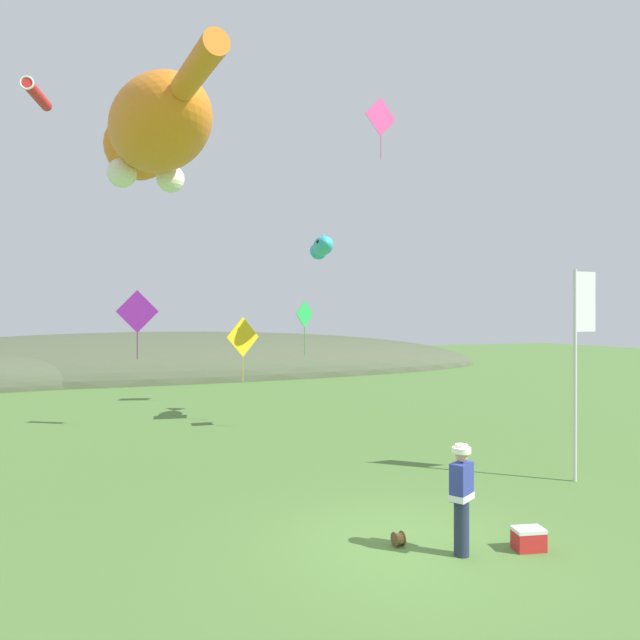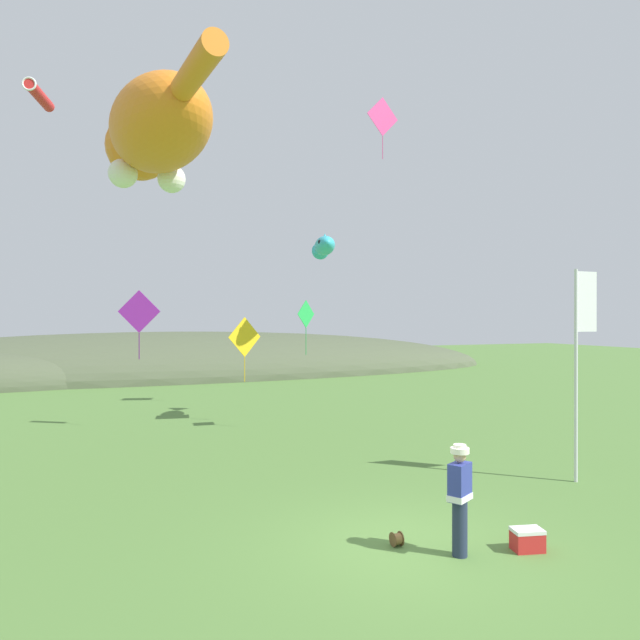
% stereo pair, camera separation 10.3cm
% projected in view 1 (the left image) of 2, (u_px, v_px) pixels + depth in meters
% --- Properties ---
extents(ground_plane, '(120.00, 120.00, 0.00)m').
position_uv_depth(ground_plane, '(411.00, 547.00, 9.42)').
color(ground_plane, '#517A38').
extents(distant_hill_ridge, '(51.89, 14.94, 5.74)m').
position_uv_depth(distant_hill_ridge, '(139.00, 375.00, 37.78)').
color(distant_hill_ridge, '#4C563D').
rests_on(distant_hill_ridge, ground).
extents(festival_attendant, '(0.49, 0.43, 1.77)m').
position_uv_depth(festival_attendant, '(462.00, 496.00, 9.07)').
color(festival_attendant, '#232D47').
rests_on(festival_attendant, ground).
extents(kite_spool, '(0.16, 0.24, 0.24)m').
position_uv_depth(kite_spool, '(398.00, 539.00, 9.45)').
color(kite_spool, olive).
rests_on(kite_spool, ground).
extents(picnic_cooler, '(0.55, 0.43, 0.36)m').
position_uv_depth(picnic_cooler, '(529.00, 539.00, 9.28)').
color(picnic_cooler, red).
rests_on(picnic_cooler, ground).
extents(festival_banner_pole, '(0.66, 0.08, 4.92)m').
position_uv_depth(festival_banner_pole, '(580.00, 342.00, 13.26)').
color(festival_banner_pole, silver).
rests_on(festival_banner_pole, ground).
extents(kite_giant_cat, '(2.81, 8.36, 2.54)m').
position_uv_depth(kite_giant_cat, '(154.00, 133.00, 14.71)').
color(kite_giant_cat, orange).
extents(kite_fish_windsock, '(1.33, 2.55, 0.76)m').
position_uv_depth(kite_fish_windsock, '(322.00, 247.00, 20.36)').
color(kite_fish_windsock, '#33B2CC').
extents(kite_tube_streamer, '(0.83, 2.01, 0.44)m').
position_uv_depth(kite_tube_streamer, '(37.00, 95.00, 18.35)').
color(kite_tube_streamer, red).
extents(kite_diamond_green, '(0.78, 0.53, 1.83)m').
position_uv_depth(kite_diamond_green, '(305.00, 315.00, 18.95)').
color(kite_diamond_green, green).
extents(kite_diamond_pink, '(1.51, 0.30, 2.43)m').
position_uv_depth(kite_diamond_pink, '(381.00, 117.00, 22.37)').
color(kite_diamond_pink, '#E53F8C').
extents(kite_diamond_violet, '(1.35, 0.56, 2.35)m').
position_uv_depth(kite_diamond_violet, '(137.00, 312.00, 19.22)').
color(kite_diamond_violet, purple).
extents(kite_diamond_gold, '(1.34, 0.60, 2.36)m').
position_uv_depth(kite_diamond_gold, '(243.00, 337.00, 20.69)').
color(kite_diamond_gold, yellow).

